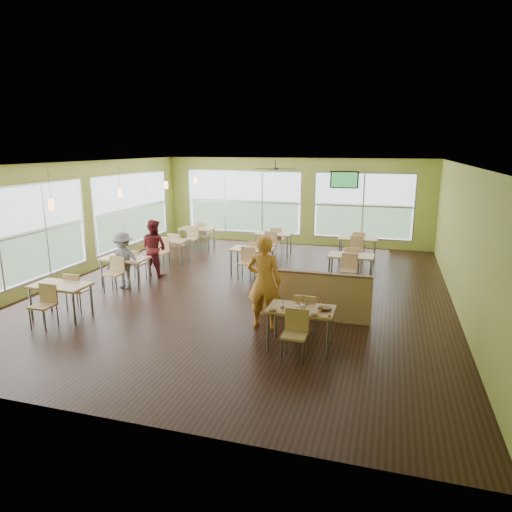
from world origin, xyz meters
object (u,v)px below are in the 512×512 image
(main_table, at_px, (301,314))
(half_wall_divider, at_px, (314,296))
(man_plaid, at_px, (264,282))
(food_basket, at_px, (326,309))

(main_table, bearing_deg, half_wall_divider, 90.00)
(main_table, distance_m, half_wall_divider, 1.45)
(man_plaid, distance_m, food_basket, 1.51)
(main_table, relative_size, half_wall_divider, 0.63)
(half_wall_divider, xyz_separation_m, food_basket, (0.44, -1.42, 0.26))
(main_table, bearing_deg, food_basket, 3.43)
(food_basket, bearing_deg, half_wall_divider, 107.27)
(half_wall_divider, relative_size, man_plaid, 1.25)
(main_table, height_order, food_basket, main_table)
(main_table, relative_size, food_basket, 6.73)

